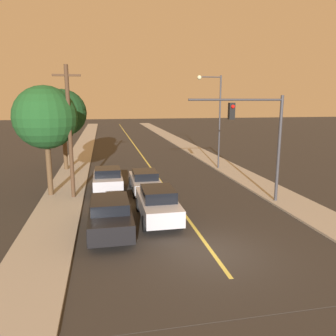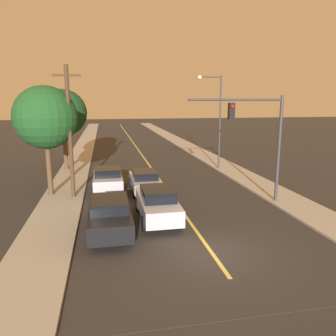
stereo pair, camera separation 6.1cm
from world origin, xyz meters
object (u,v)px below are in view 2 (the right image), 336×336
Objects in this scene: utility_pole_left at (70,130)px; tree_left_far at (63,113)px; car_outer_lane_second at (108,179)px; streetlamp_right at (215,110)px; car_outer_lane_front at (110,214)px; car_near_lane_front at (157,203)px; car_near_lane_second at (145,181)px; traffic_signal_mast at (259,130)px; tree_left_near at (45,118)px.

utility_pole_left is 8.87m from tree_left_far.
car_outer_lane_second is 0.49× the size of streetlamp_right.
tree_left_far is (-3.44, 14.48, 4.06)m from car_outer_lane_front.
utility_pole_left reaches higher than car_outer_lane_second.
car_outer_lane_front is 1.29× the size of car_outer_lane_second.
car_near_lane_second is (-0.00, 5.24, -0.11)m from car_near_lane_front.
tree_left_far is at bearing 113.56° from car_near_lane_front.
car_near_lane_second is 0.56× the size of utility_pole_left.
car_outer_lane_front is 0.81× the size of traffic_signal_mast.
streetlamp_right is (6.81, 6.13, 4.37)m from car_near_lane_second.
car_outer_lane_second is at bearing 7.23° from tree_left_near.
car_outer_lane_front is at bearing -90.00° from car_outer_lane_second.
tree_left_near is at bearing 152.05° from utility_pole_left.
traffic_signal_mast is 0.90× the size of tree_left_far.
car_outer_lane_second is at bearing -148.94° from streetlamp_right.
car_near_lane_second is 0.55× the size of streetlamp_right.
traffic_signal_mast is (6.03, -3.72, 3.54)m from car_near_lane_second.
streetlamp_right is at bearing 31.06° from car_outer_lane_second.
streetlamp_right is at bearing 85.46° from traffic_signal_mast.
traffic_signal_mast reaches higher than car_near_lane_second.
car_near_lane_second is 0.65× the size of tree_left_near.
streetlamp_right reaches higher than traffic_signal_mast.
car_near_lane_front is at bearing 25.40° from car_outer_lane_front.
car_outer_lane_second is 0.57× the size of tree_left_near.
car_outer_lane_front is (-2.38, -1.13, -0.01)m from car_near_lane_front.
streetlamp_right reaches higher than tree_left_far.
traffic_signal_mast is 12.59m from tree_left_near.
car_outer_lane_front is 0.63× the size of utility_pole_left.
tree_left_near is at bearing -90.83° from tree_left_far.
traffic_signal_mast is (6.03, 1.52, 3.44)m from car_near_lane_front.
tree_left_near is (-5.94, 5.37, 4.05)m from car_near_lane_front.
streetlamp_right is at bearing 25.16° from tree_left_near.
car_outer_lane_front is 0.73× the size of tree_left_near.
car_near_lane_second is at bearing 148.32° from traffic_signal_mast.
car_near_lane_front is 7.25m from utility_pole_left.
traffic_signal_mast is 9.91m from streetlamp_right.
car_outer_lane_second is 11.57m from streetlamp_right.
car_near_lane_front is 13.92m from streetlamp_right.
car_near_lane_second is 7.92m from traffic_signal_mast.
car_near_lane_second is 10.15m from streetlamp_right.
traffic_signal_mast is 0.91× the size of tree_left_near.
car_near_lane_second is 5.69m from utility_pole_left.
traffic_signal_mast is at bearing -27.13° from car_outer_lane_second.
utility_pole_left is 1.78m from tree_left_near.
streetlamp_right is at bearing -8.93° from tree_left_far.
tree_left_far is (-11.85, 11.83, 0.61)m from traffic_signal_mast.
traffic_signal_mast is at bearing -44.96° from tree_left_far.
traffic_signal_mast is at bearing -16.38° from utility_pole_left.
car_near_lane_second is at bearing -54.33° from tree_left_far.
car_outer_lane_second is at bearing 29.85° from utility_pole_left.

